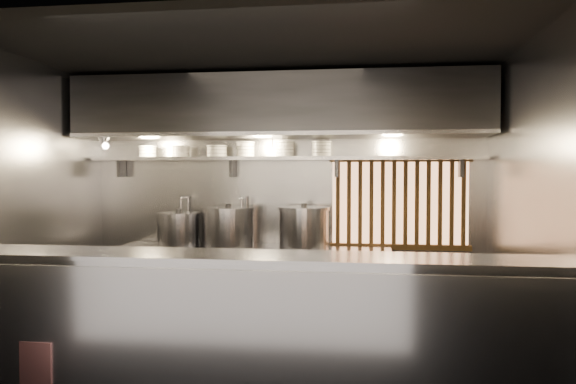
% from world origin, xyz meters
% --- Properties ---
extents(floor, '(4.50, 4.50, 0.00)m').
position_xyz_m(floor, '(0.00, 0.00, 0.00)').
color(floor, black).
rests_on(floor, ground).
extents(ceiling, '(4.50, 4.50, 0.00)m').
position_xyz_m(ceiling, '(0.00, 0.00, 2.80)').
color(ceiling, black).
rests_on(ceiling, wall_back).
extents(wall_back, '(4.50, 0.00, 4.50)m').
position_xyz_m(wall_back, '(0.00, 1.50, 1.40)').
color(wall_back, gray).
rests_on(wall_back, floor).
extents(wall_left, '(0.00, 3.00, 3.00)m').
position_xyz_m(wall_left, '(-2.25, 0.00, 1.40)').
color(wall_left, gray).
rests_on(wall_left, floor).
extents(wall_right, '(0.00, 3.00, 3.00)m').
position_xyz_m(wall_right, '(2.25, 0.00, 1.40)').
color(wall_right, gray).
rests_on(wall_right, floor).
extents(serving_counter, '(4.50, 0.56, 1.13)m').
position_xyz_m(serving_counter, '(0.00, -0.96, 0.57)').
color(serving_counter, '#9F9FA4').
rests_on(serving_counter, floor).
extents(cooking_bench, '(3.00, 0.70, 0.90)m').
position_xyz_m(cooking_bench, '(-0.30, 1.13, 0.45)').
color(cooking_bench, '#9F9FA4').
rests_on(cooking_bench, floor).
extents(bowl_shelf, '(4.40, 0.34, 0.04)m').
position_xyz_m(bowl_shelf, '(0.00, 1.32, 1.88)').
color(bowl_shelf, '#9F9FA4').
rests_on(bowl_shelf, wall_back).
extents(exhaust_hood, '(4.40, 0.81, 0.65)m').
position_xyz_m(exhaust_hood, '(0.00, 1.10, 2.42)').
color(exhaust_hood, '#2D2D30').
rests_on(exhaust_hood, ceiling).
extents(wood_screen, '(1.56, 0.09, 1.04)m').
position_xyz_m(wood_screen, '(1.30, 1.45, 1.38)').
color(wood_screen, '#FFAF72').
rests_on(wood_screen, wall_back).
extents(faucet_left, '(0.04, 0.30, 0.50)m').
position_xyz_m(faucet_left, '(-1.15, 1.37, 1.31)').
color(faucet_left, silver).
rests_on(faucet_left, wall_back).
extents(faucet_right, '(0.04, 0.30, 0.50)m').
position_xyz_m(faucet_right, '(-0.45, 1.37, 1.31)').
color(faucet_right, silver).
rests_on(faucet_right, wall_back).
extents(heat_lamp, '(0.25, 0.35, 0.20)m').
position_xyz_m(heat_lamp, '(-1.90, 0.85, 2.07)').
color(heat_lamp, '#9F9FA4').
rests_on(heat_lamp, exhaust_hood).
extents(pendant_bulb, '(0.09, 0.09, 0.19)m').
position_xyz_m(pendant_bulb, '(-0.10, 1.20, 1.96)').
color(pendant_bulb, '#2D2D30').
rests_on(pendant_bulb, exhaust_hood).
extents(stock_pot_left, '(0.51, 0.51, 0.42)m').
position_xyz_m(stock_pot_left, '(-1.14, 1.09, 1.09)').
color(stock_pot_left, '#9F9FA4').
rests_on(stock_pot_left, cooking_bench).
extents(stock_pot_mid, '(0.73, 0.73, 0.48)m').
position_xyz_m(stock_pot_mid, '(-0.58, 1.13, 1.12)').
color(stock_pot_mid, '#9F9FA4').
rests_on(stock_pot_mid, cooking_bench).
extents(stock_pot_right, '(0.73, 0.73, 0.49)m').
position_xyz_m(stock_pot_right, '(0.26, 1.14, 1.13)').
color(stock_pot_right, '#9F9FA4').
rests_on(stock_pot_right, cooking_bench).
extents(red_placard, '(0.26, 0.04, 0.35)m').
position_xyz_m(red_placard, '(-1.42, -1.22, 0.33)').
color(red_placard, red).
rests_on(red_placard, serving_counter).
extents(bowl_stack_0, '(0.21, 0.21, 0.13)m').
position_xyz_m(bowl_stack_0, '(-1.59, 1.32, 1.97)').
color(bowl_stack_0, white).
rests_on(bowl_stack_0, bowl_shelf).
extents(bowl_stack_1, '(0.21, 0.21, 0.13)m').
position_xyz_m(bowl_stack_1, '(-1.19, 1.32, 1.97)').
color(bowl_stack_1, white).
rests_on(bowl_stack_1, bowl_shelf).
extents(bowl_stack_2, '(0.24, 0.24, 0.13)m').
position_xyz_m(bowl_stack_2, '(-0.76, 1.32, 1.97)').
color(bowl_stack_2, white).
rests_on(bowl_stack_2, bowl_shelf).
extents(bowl_stack_3, '(0.22, 0.22, 0.17)m').
position_xyz_m(bowl_stack_3, '(-0.43, 1.32, 1.98)').
color(bowl_stack_3, white).
rests_on(bowl_stack_3, bowl_shelf).
extents(bowl_stack_4, '(0.22, 0.22, 0.17)m').
position_xyz_m(bowl_stack_4, '(0.02, 1.32, 1.98)').
color(bowl_stack_4, white).
rests_on(bowl_stack_4, bowl_shelf).
extents(bowl_stack_5, '(0.22, 0.22, 0.17)m').
position_xyz_m(bowl_stack_5, '(0.44, 1.32, 1.98)').
color(bowl_stack_5, white).
rests_on(bowl_stack_5, bowl_shelf).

